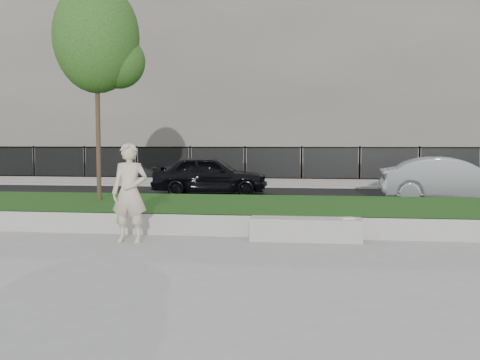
# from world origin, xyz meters

# --- Properties ---
(ground) EXTENTS (90.00, 90.00, 0.00)m
(ground) POSITION_xyz_m (0.00, 0.00, 0.00)
(ground) COLOR gray
(ground) RESTS_ON ground
(grass_bank) EXTENTS (34.00, 4.00, 0.40)m
(grass_bank) POSITION_xyz_m (0.00, 3.00, 0.20)
(grass_bank) COLOR #16370D
(grass_bank) RESTS_ON ground
(grass_kerb) EXTENTS (34.00, 0.08, 0.40)m
(grass_kerb) POSITION_xyz_m (0.00, 1.04, 0.20)
(grass_kerb) COLOR #9F9D95
(grass_kerb) RESTS_ON ground
(street) EXTENTS (34.00, 7.00, 0.04)m
(street) POSITION_xyz_m (0.00, 8.50, 0.02)
(street) COLOR black
(street) RESTS_ON ground
(far_pavement) EXTENTS (34.00, 3.00, 0.12)m
(far_pavement) POSITION_xyz_m (0.00, 13.00, 0.06)
(far_pavement) COLOR gray
(far_pavement) RESTS_ON ground
(iron_fence) EXTENTS (32.00, 0.30, 1.50)m
(iron_fence) POSITION_xyz_m (0.00, 12.00, 0.54)
(iron_fence) COLOR slate
(iron_fence) RESTS_ON far_pavement
(building_facade) EXTENTS (34.00, 10.00, 10.00)m
(building_facade) POSITION_xyz_m (0.00, 20.00, 5.00)
(building_facade) COLOR #646057
(building_facade) RESTS_ON ground
(stone_bench) EXTENTS (1.98, 0.49, 0.40)m
(stone_bench) POSITION_xyz_m (1.87, 0.80, 0.20)
(stone_bench) COLOR #9F9D95
(stone_bench) RESTS_ON ground
(man) EXTENTS (0.64, 0.42, 1.75)m
(man) POSITION_xyz_m (-1.20, 0.25, 0.88)
(man) COLOR beige
(man) RESTS_ON ground
(book) EXTENTS (0.28, 0.24, 0.03)m
(book) POSITION_xyz_m (2.60, 0.78, 0.42)
(book) COLOR beige
(book) RESTS_ON stone_bench
(young_tree) EXTENTS (2.08, 1.99, 5.09)m
(young_tree) POSITION_xyz_m (-2.95, 3.36, 4.10)
(young_tree) COLOR #38281C
(young_tree) RESTS_ON grass_bank
(car_dark) EXTENTS (3.85, 1.71, 1.29)m
(car_dark) POSITION_xyz_m (-1.34, 8.55, 0.68)
(car_dark) COLOR black
(car_dark) RESTS_ON street
(car_silver) EXTENTS (3.98, 1.53, 1.29)m
(car_silver) POSITION_xyz_m (5.96, 7.41, 0.69)
(car_silver) COLOR gray
(car_silver) RESTS_ON street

